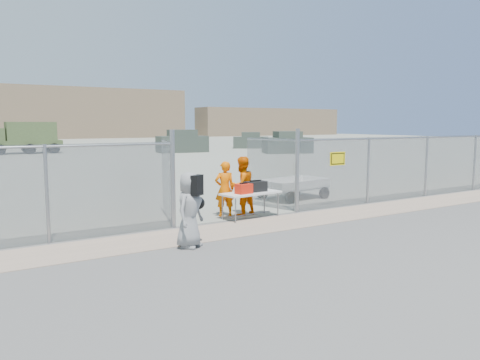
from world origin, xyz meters
TOP-DOWN VIEW (x-y plane):
  - ground at (0.00, 0.00)m, footprint 160.00×160.00m
  - tarmac_inside at (0.00, 42.00)m, footprint 160.00×80.00m
  - dirt_strip at (0.00, 1.00)m, footprint 44.00×1.60m
  - distant_hills at (5.00, 78.00)m, footprint 140.00×6.00m
  - chain_link_fence at (0.00, 2.00)m, footprint 40.00×0.20m
  - folding_table at (0.33, 1.96)m, footprint 1.82×0.93m
  - orange_bag at (0.02, 1.84)m, footprint 0.47×0.34m
  - black_duffel at (0.51, 2.00)m, footprint 0.61×0.38m
  - security_worker_left at (-0.17, 2.56)m, footprint 0.65×0.51m
  - security_worker_right at (0.34, 2.45)m, footprint 0.92×0.77m
  - visitor at (-2.48, 0.05)m, footprint 0.95×0.88m
  - utility_trailer at (3.46, 4.00)m, footprint 3.33×2.04m
  - military_truck at (-1.08, 36.33)m, footprint 5.86×2.18m
  - parked_vehicle_near at (11.41, 30.59)m, footprint 4.68×2.46m
  - parked_vehicle_mid at (20.68, 33.31)m, footprint 4.07×3.39m
  - parked_vehicle_far at (18.85, 24.44)m, footprint 4.62×3.11m

SIDE VIEW (x-z plane):
  - ground at x=0.00m, z-range 0.00..0.00m
  - tarmac_inside at x=0.00m, z-range 0.00..0.01m
  - dirt_strip at x=0.00m, z-range 0.00..0.01m
  - folding_table at x=0.33m, z-range 0.00..0.74m
  - utility_trailer at x=3.46m, z-range 0.00..0.76m
  - security_worker_left at x=-0.17m, z-range 0.00..1.59m
  - visitor at x=-2.48m, z-range 0.00..1.63m
  - parked_vehicle_mid at x=20.68m, z-range 0.00..1.69m
  - security_worker_right at x=0.34m, z-range 0.00..1.71m
  - orange_bag at x=0.02m, z-range 0.74..1.01m
  - black_duffel at x=0.51m, z-range 0.74..1.03m
  - parked_vehicle_far at x=18.85m, z-range 0.00..1.92m
  - parked_vehicle_near at x=11.41m, z-range 0.00..2.04m
  - chain_link_fence at x=0.00m, z-range 0.00..2.20m
  - military_truck at x=-1.08m, z-range 0.00..2.79m
  - distant_hills at x=5.00m, z-range 0.00..9.00m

